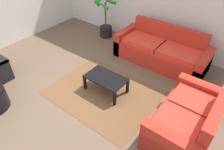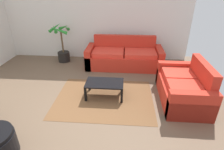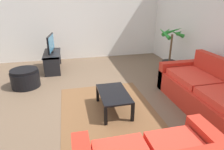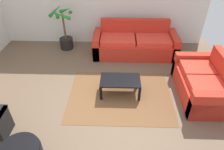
% 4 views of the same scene
% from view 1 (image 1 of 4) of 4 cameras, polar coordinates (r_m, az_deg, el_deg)
% --- Properties ---
extents(ground_plane, '(6.60, 6.60, 0.00)m').
position_cam_1_polar(ground_plane, '(4.40, -11.75, -5.44)').
color(ground_plane, brown).
extents(couch_main, '(2.29, 0.90, 0.90)m').
position_cam_1_polar(couch_main, '(5.27, 13.69, 6.47)').
color(couch_main, red).
rests_on(couch_main, ground).
extents(couch_loveseat, '(0.90, 1.56, 0.90)m').
position_cam_1_polar(couch_loveseat, '(3.69, 20.54, -11.89)').
color(couch_loveseat, red).
rests_on(couch_loveseat, ground).
extents(coffee_table, '(0.85, 0.51, 0.36)m').
position_cam_1_polar(coffee_table, '(4.21, -1.75, -1.21)').
color(coffee_table, black).
rests_on(coffee_table, ground).
extents(area_rug, '(2.20, 1.70, 0.01)m').
position_cam_1_polar(area_rug, '(4.36, -2.50, -4.99)').
color(area_rug, brown).
rests_on(area_rug, ground).
extents(potted_palm, '(0.68, 0.70, 1.24)m').
position_cam_1_polar(potted_palm, '(6.31, -1.87, 14.68)').
color(potted_palm, black).
rests_on(potted_palm, ground).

